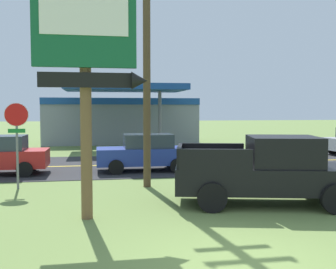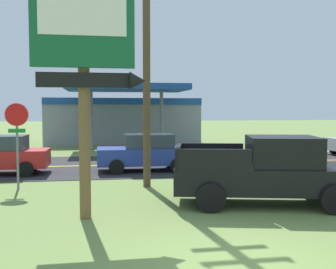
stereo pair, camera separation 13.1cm
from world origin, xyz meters
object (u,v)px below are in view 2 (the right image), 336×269
(utility_pole, at_px, (147,53))
(gas_station, at_px, (122,119))
(motel_sign, at_px, (86,49))
(car_blue_mid_lane, at_px, (146,152))
(stop_sign, at_px, (17,130))
(pickup_black_parked_on_lawn, at_px, (268,171))

(utility_pole, bearing_deg, gas_station, 89.45)
(motel_sign, height_order, gas_station, motel_sign)
(utility_pole, xyz_separation_m, car_blue_mid_lane, (0.38, 3.64, -3.85))
(motel_sign, xyz_separation_m, utility_pole, (1.93, 4.00, 0.51))
(stop_sign, height_order, pickup_black_parked_on_lawn, stop_sign)
(motel_sign, height_order, utility_pole, utility_pole)
(utility_pole, relative_size, pickup_black_parked_on_lawn, 1.60)
(motel_sign, distance_m, car_blue_mid_lane, 8.66)
(pickup_black_parked_on_lawn, bearing_deg, utility_pole, 133.74)
(motel_sign, bearing_deg, car_blue_mid_lane, 73.20)
(gas_station, bearing_deg, utility_pole, -90.55)
(motel_sign, height_order, pickup_black_parked_on_lawn, motel_sign)
(pickup_black_parked_on_lawn, relative_size, car_blue_mid_lane, 1.31)
(utility_pole, height_order, pickup_black_parked_on_lawn, utility_pole)
(utility_pole, height_order, car_blue_mid_lane, utility_pole)
(motel_sign, xyz_separation_m, stop_sign, (-2.49, 4.40, -2.15))
(utility_pole, bearing_deg, car_blue_mid_lane, 84.01)
(gas_station, height_order, pickup_black_parked_on_lawn, gas_station)
(motel_sign, distance_m, gas_station, 23.54)
(pickup_black_parked_on_lawn, bearing_deg, stop_sign, 154.17)
(gas_station, bearing_deg, stop_sign, -103.67)
(gas_station, distance_m, pickup_black_parked_on_lawn, 22.80)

